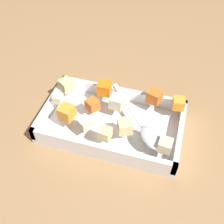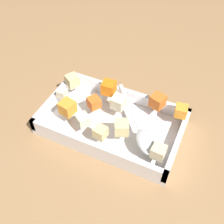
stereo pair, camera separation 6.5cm
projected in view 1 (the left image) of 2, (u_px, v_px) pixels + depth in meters
name	position (u px, v px, depth m)	size (l,w,h in m)	color
ground_plane	(111.00, 122.00, 0.71)	(4.00, 4.00, 0.00)	#936D47
baking_dish	(112.00, 124.00, 0.69)	(0.35, 0.20, 0.05)	silver
carrot_chunk_corner_nw	(67.00, 112.00, 0.64)	(0.03, 0.03, 0.03)	orange
carrot_chunk_front_center	(155.00, 96.00, 0.68)	(0.03, 0.03, 0.03)	orange
carrot_chunk_rim_edge	(179.00, 104.00, 0.67)	(0.03, 0.03, 0.03)	orange
carrot_chunk_heap_side	(104.00, 88.00, 0.70)	(0.03, 0.03, 0.03)	orange
carrot_chunk_near_spoon	(92.00, 105.00, 0.66)	(0.03, 0.03, 0.03)	orange
potato_chunk_near_left	(58.00, 99.00, 0.68)	(0.02, 0.02, 0.02)	beige
potato_chunk_corner_sw	(117.00, 102.00, 0.67)	(0.03, 0.03, 0.03)	beige
potato_chunk_corner_se	(125.00, 126.00, 0.61)	(0.03, 0.03, 0.03)	#E0CC89
potato_chunk_far_right	(85.00, 123.00, 0.62)	(0.03, 0.03, 0.03)	beige
potato_chunk_center	(165.00, 145.00, 0.58)	(0.03, 0.03, 0.03)	beige
potato_chunk_near_right	(66.00, 85.00, 0.71)	(0.03, 0.03, 0.03)	#E0CC89
potato_chunk_corner_ne	(105.00, 133.00, 0.60)	(0.03, 0.03, 0.03)	#E0CC89
serving_spoon	(148.00, 133.00, 0.61)	(0.17, 0.20, 0.02)	silver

